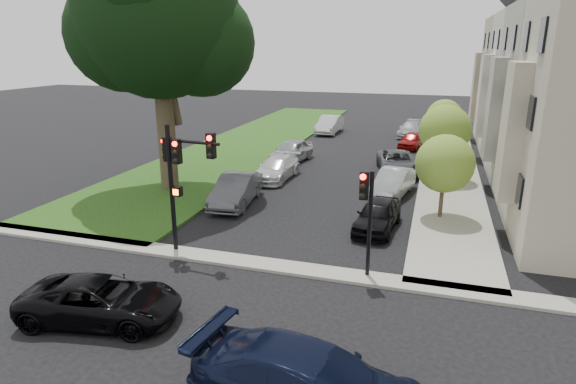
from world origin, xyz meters
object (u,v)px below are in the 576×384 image
(car_parked_3, at_px, (412,140))
(car_parked_6, at_px, (276,168))
(small_tree_a, at_px, (445,164))
(small_tree_c, at_px, (444,117))
(eucalyptus, at_px, (157,16))
(car_parked_1, at_px, (393,182))
(car_parked_2, at_px, (397,162))
(car_parked_7, at_px, (291,151))
(car_cross_near, at_px, (101,300))
(traffic_signal_main, at_px, (180,167))
(car_parked_5, at_px, (236,190))
(car_parked_4, at_px, (411,129))
(traffic_signal_secondary, at_px, (367,205))
(small_tree_b, at_px, (445,131))
(car_parked_9, at_px, (329,125))
(car_parked_0, at_px, (378,215))

(car_parked_3, bearing_deg, car_parked_6, -109.84)
(small_tree_a, bearing_deg, small_tree_c, 90.00)
(eucalyptus, xyz_separation_m, car_parked_1, (12.25, 2.61, -8.56))
(car_parked_2, bearing_deg, car_parked_7, 161.60)
(car_cross_near, bearing_deg, small_tree_c, -29.71)
(small_tree_c, height_order, traffic_signal_main, traffic_signal_main)
(car_parked_2, bearing_deg, traffic_signal_main, -126.39)
(car_parked_6, bearing_deg, car_parked_7, 98.24)
(eucalyptus, height_order, car_parked_7, eucalyptus)
(car_parked_5, height_order, car_parked_6, car_parked_5)
(car_cross_near, distance_m, car_parked_4, 34.23)
(traffic_signal_secondary, bearing_deg, car_parked_7, 115.08)
(small_tree_b, xyz_separation_m, car_parked_9, (-9.99, 13.99, -2.24))
(eucalyptus, relative_size, car_parked_6, 2.95)
(small_tree_c, distance_m, car_parked_3, 3.17)
(car_parked_9, bearing_deg, small_tree_b, -52.90)
(car_cross_near, bearing_deg, traffic_signal_main, -10.03)
(traffic_signal_secondary, xyz_separation_m, car_parked_6, (-7.07, 11.44, -2.04))
(small_tree_c, relative_size, car_parked_6, 0.87)
(car_parked_0, relative_size, car_parked_5, 0.85)
(small_tree_a, distance_m, traffic_signal_main, 11.91)
(car_parked_3, height_order, car_parked_7, car_parked_7)
(car_parked_0, height_order, car_parked_7, car_parked_7)
(car_parked_7, xyz_separation_m, car_parked_9, (0.06, 12.08, 0.02))
(car_parked_7, bearing_deg, car_parked_6, -75.91)
(traffic_signal_secondary, bearing_deg, small_tree_c, 83.53)
(small_tree_a, relative_size, car_parked_9, 0.84)
(car_cross_near, xyz_separation_m, car_parked_1, (7.05, 15.28, 0.06))
(car_cross_near, height_order, car_parked_5, car_parked_5)
(car_parked_4, bearing_deg, car_parked_2, -83.28)
(car_parked_1, height_order, car_parked_7, car_parked_7)
(car_parked_4, xyz_separation_m, car_parked_7, (-7.43, -12.41, 0.11))
(small_tree_c, relative_size, car_cross_near, 0.86)
(small_tree_b, bearing_deg, small_tree_a, -90.00)
(small_tree_b, distance_m, small_tree_c, 8.30)
(small_tree_c, relative_size, car_parked_4, 0.87)
(car_parked_2, distance_m, car_parked_7, 7.39)
(car_parked_1, bearing_deg, small_tree_b, 67.54)
(small_tree_a, xyz_separation_m, car_cross_near, (-9.56, -12.11, -2.02))
(traffic_signal_secondary, xyz_separation_m, car_parked_5, (-7.49, 6.19, -1.93))
(small_tree_a, distance_m, small_tree_c, 15.38)
(car_parked_9, bearing_deg, eucalyptus, -101.51)
(car_parked_1, height_order, car_parked_5, car_parked_5)
(car_parked_4, bearing_deg, small_tree_a, -75.90)
(car_parked_9, bearing_deg, car_parked_0, -71.03)
(car_parked_4, distance_m, car_parked_5, 23.47)
(eucalyptus, relative_size, car_parked_9, 2.82)
(car_parked_0, bearing_deg, car_parked_9, 112.62)
(small_tree_b, distance_m, car_parked_5, 12.99)
(small_tree_a, xyz_separation_m, car_parked_9, (-9.99, 21.08, -1.88))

